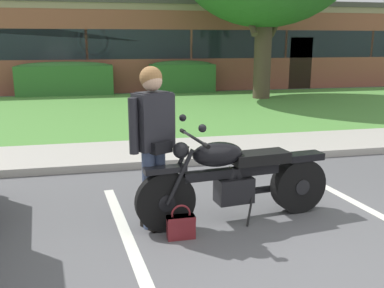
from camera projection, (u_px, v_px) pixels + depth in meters
The scene contains 11 objects.
ground_plane at pixel (303, 266), 3.80m from camera, with size 140.00×140.00×0.00m, color #565659.
curb_strip at pixel (208, 160), 6.97m from camera, with size 60.00×0.20×0.12m, color #ADA89E.
concrete_walk at pixel (196, 149), 7.78m from camera, with size 60.00×1.50×0.08m, color #ADA89E.
grass_lawn at pixel (159, 110), 12.22m from camera, with size 60.00×7.84×0.06m, color #518E3D.
stall_stripe_0 at pixel (141, 272), 3.69m from camera, with size 0.12×4.40×0.01m, color silver.
motorcycle at pixel (243, 178), 4.69m from camera, with size 2.24×0.82×1.18m.
rider_person at pixel (153, 136), 4.39m from camera, with size 0.51×0.40×1.70m.
handbag at pixel (181, 225), 4.30m from camera, with size 0.28×0.13×0.36m.
hedge_left at pixel (65, 78), 15.33m from camera, with size 3.36×0.90×1.24m.
hedge_center_left at pixel (182, 76), 16.24m from camera, with size 2.41×0.90×1.24m.
brick_building at pixel (168, 45), 21.75m from camera, with size 23.58×10.92×3.52m.
Camera 1 is at (-1.72, -3.14, 1.94)m, focal length 39.99 mm.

